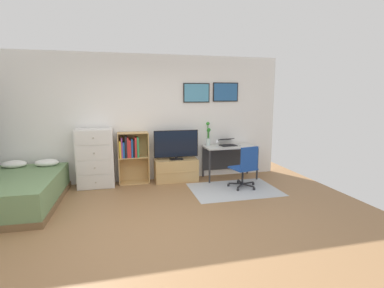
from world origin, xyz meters
TOP-DOWN VIEW (x-y plane):
  - ground_plane at (0.00, 0.00)m, footprint 7.20×7.20m
  - wall_back_with_posters at (0.02, 2.43)m, footprint 6.12×0.09m
  - area_rug at (1.66, 1.30)m, footprint 1.70×1.20m
  - bed at (-2.20, 1.36)m, footprint 1.34×2.05m
  - dresser at (-1.00, 2.15)m, footprint 0.72×0.46m
  - bookshelf at (-0.29, 2.22)m, footprint 0.63×0.30m
  - tv_stand at (0.65, 2.17)m, footprint 0.92×0.41m
  - television at (0.65, 2.15)m, footprint 0.95×0.16m
  - desk at (1.86, 2.16)m, footprint 1.16×0.57m
  - office_chair at (1.90, 1.33)m, footprint 0.58×0.57m
  - laptop at (1.82, 2.18)m, footprint 0.39×0.42m
  - computer_mouse at (2.08, 2.06)m, footprint 0.06×0.10m
  - bamboo_vase at (1.41, 2.27)m, footprint 0.10×0.10m
  - wine_glass at (1.52, 1.99)m, footprint 0.07×0.07m

SIDE VIEW (x-z plane):
  - ground_plane at x=0.00m, z-range 0.00..0.00m
  - area_rug at x=1.66m, z-range 0.00..0.01m
  - tv_stand at x=0.65m, z-range 0.00..0.48m
  - bed at x=-2.20m, z-range -0.06..0.58m
  - office_chair at x=1.90m, z-range 0.03..0.89m
  - dresser at x=-1.00m, z-range 0.00..1.19m
  - desk at x=1.86m, z-range 0.23..0.97m
  - bookshelf at x=-0.29m, z-range 0.11..1.20m
  - computer_mouse at x=2.08m, z-range 0.74..0.77m
  - television at x=0.65m, z-range 0.48..1.12m
  - laptop at x=1.82m, z-range 0.72..0.88m
  - wine_glass at x=1.52m, z-range 0.78..0.96m
  - bamboo_vase at x=1.41m, z-range 0.74..1.26m
  - wall_back_with_posters at x=0.02m, z-range 0.01..2.71m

